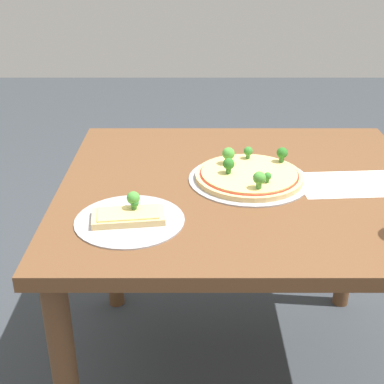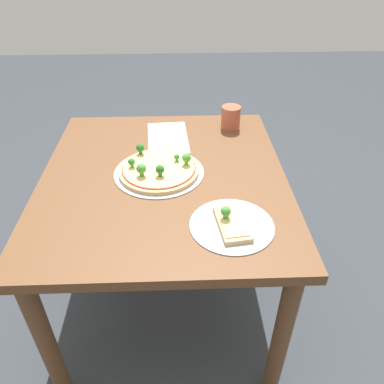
# 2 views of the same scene
# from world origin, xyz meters

# --- Properties ---
(ground_plane) EXTENTS (8.00, 8.00, 0.00)m
(ground_plane) POSITION_xyz_m (0.00, 0.00, 0.00)
(ground_plane) COLOR #33383D
(dining_table) EXTENTS (1.00, 0.89, 0.71)m
(dining_table) POSITION_xyz_m (0.00, 0.00, 0.61)
(dining_table) COLOR brown
(dining_table) RESTS_ON ground_plane
(pizza_tray_whole) EXTENTS (0.33, 0.33, 0.07)m
(pizza_tray_whole) POSITION_xyz_m (0.01, 0.02, 0.72)
(pizza_tray_whole) COLOR #A3A3A8
(pizza_tray_whole) RESTS_ON dining_table
(pizza_tray_slice) EXTENTS (0.26, 0.26, 0.07)m
(pizza_tray_slice) POSITION_xyz_m (-0.29, -0.21, 0.72)
(pizza_tray_slice) COLOR #A3A3A8
(pizza_tray_slice) RESTS_ON dining_table
(drinking_cup) EXTENTS (0.08, 0.08, 0.10)m
(drinking_cup) POSITION_xyz_m (0.37, -0.29, 0.76)
(drinking_cup) COLOR #AD5138
(drinking_cup) RESTS_ON dining_table
(paper_menu) EXTENTS (0.29, 0.19, 0.00)m
(paper_menu) POSITION_xyz_m (0.29, -0.01, 0.71)
(paper_menu) COLOR white
(paper_menu) RESTS_ON dining_table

